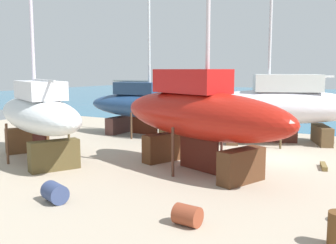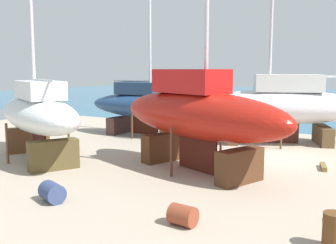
# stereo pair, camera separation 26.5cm
# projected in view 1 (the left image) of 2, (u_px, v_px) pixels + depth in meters

# --- Properties ---
(ground_plane) EXTENTS (50.85, 50.85, 0.00)m
(ground_plane) POSITION_uv_depth(u_px,v_px,m) (250.00, 176.00, 16.72)
(ground_plane) COLOR #AD9F8A
(sailboat_small_center) EXTENTS (11.32, 7.42, 18.34)m
(sailboat_small_center) POSITION_uv_depth(u_px,v_px,m) (278.00, 105.00, 24.07)
(sailboat_small_center) COLOR brown
(sailboat_small_center) RESTS_ON ground
(sailboat_mid_port) EXTENTS (8.67, 3.25, 13.77)m
(sailboat_mid_port) POSITION_uv_depth(u_px,v_px,m) (144.00, 105.00, 26.80)
(sailboat_mid_port) COLOR #4C3A20
(sailboat_mid_port) RESTS_ON ground
(sailboat_large_starboard) EXTENTS (10.17, 5.88, 15.85)m
(sailboat_large_starboard) POSITION_uv_depth(u_px,v_px,m) (198.00, 114.00, 17.33)
(sailboat_large_starboard) COLOR #502F1B
(sailboat_large_starboard) RESTS_ON ground
(sailboat_far_slipway) EXTENTS (9.65, 6.60, 17.07)m
(sailboat_far_slipway) POSITION_uv_depth(u_px,v_px,m) (38.00, 114.00, 19.38)
(sailboat_far_slipway) COLOR brown
(sailboat_far_slipway) RESTS_ON ground
(worker) EXTENTS (0.45, 0.25, 1.65)m
(worker) POSITION_uv_depth(u_px,v_px,m) (177.00, 121.00, 28.04)
(worker) COLOR orange
(worker) RESTS_ON ground
(barrel_by_slipway) EXTENTS (1.06, 0.93, 0.67)m
(barrel_by_slipway) POSITION_uv_depth(u_px,v_px,m) (55.00, 193.00, 13.41)
(barrel_by_slipway) COLOR navy
(barrel_by_slipway) RESTS_ON ground
(barrel_rust_far) EXTENTS (0.80, 0.67, 0.61)m
(barrel_rust_far) POSITION_uv_depth(u_px,v_px,m) (187.00, 215.00, 11.42)
(barrel_rust_far) COLOR brown
(barrel_rust_far) RESTS_ON ground
(timber_plank_near) EXTENTS (0.53, 1.26, 0.19)m
(timber_plank_near) POSITION_uv_depth(u_px,v_px,m) (324.00, 166.00, 18.05)
(timber_plank_near) COLOR brown
(timber_plank_near) RESTS_ON ground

